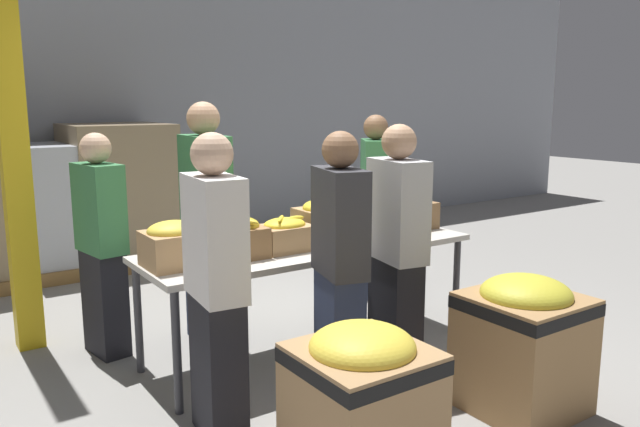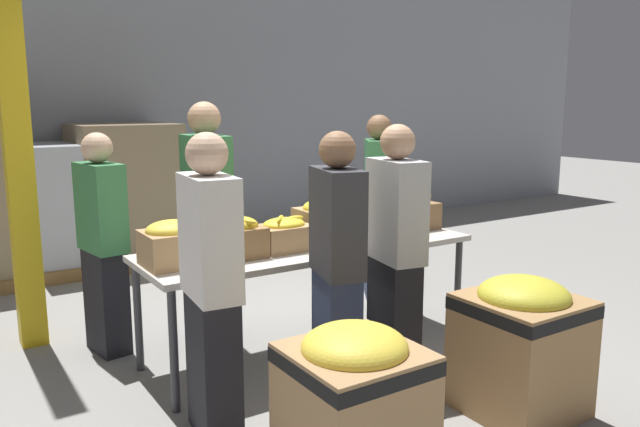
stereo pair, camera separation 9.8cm
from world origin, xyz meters
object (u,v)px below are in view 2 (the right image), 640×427
Objects in this scene: volunteer_3 at (395,254)px; banana_box_4 at (380,217)px; volunteer_2 at (208,225)px; volunteer_4 at (378,208)px; banana_box_0 at (172,242)px; banana_box_1 at (236,237)px; pallet_stack_0 at (126,195)px; pallet_stack_2 at (80,207)px; banana_box_5 at (411,211)px; banana_box_2 at (284,234)px; support_pillar at (10,63)px; volunteer_5 at (211,290)px; donation_bin_0 at (354,398)px; banana_box_3 at (323,219)px; volunteer_1 at (337,268)px; volunteer_0 at (103,245)px; donation_bin_1 at (521,341)px; sorting_table at (309,252)px.

banana_box_4 is at bearing -20.40° from volunteer_3.
volunteer_4 is at bearing 98.85° from volunteer_2.
banana_box_0 is 0.40m from banana_box_1.
pallet_stack_2 is at bearing -177.70° from pallet_stack_0.
pallet_stack_2 is (-1.79, 3.15, -0.26)m from banana_box_5.
banana_box_2 is 0.83m from banana_box_4.
volunteer_4 is 3.09m from support_pillar.
donation_bin_0 is at bearing -145.71° from volunteer_5.
support_pillar reaches higher than banana_box_3.
volunteer_2 is 2.64m from pallet_stack_0.
pallet_stack_2 is (-0.61, 3.85, -0.14)m from volunteer_1.
banana_box_2 is 1.28m from volunteer_0.
donation_bin_0 is (-0.40, -1.34, -0.49)m from banana_box_2.
banana_box_4 is at bearing -65.93° from pallet_stack_2.
banana_box_2 is at bearing -42.05° from support_pillar.
banana_box_1 is at bearing -85.56° from pallet_stack_2.
banana_box_3 is 0.20× the size of volunteer_2.
volunteer_4 is at bearing 52.76° from banana_box_4.
volunteer_3 is 1.22m from donation_bin_0.
volunteer_2 is (0.48, 0.60, -0.05)m from banana_box_0.
banana_box_3 is 0.22× the size of volunteer_1.
volunteer_2 is 1.42m from volunteer_3.
volunteer_2 is 1.08× the size of volunteer_3.
banana_box_2 is 0.43× the size of donation_bin_1.
banana_box_5 reaches higher than banana_box_2.
banana_box_1 is 3.28m from pallet_stack_0.
banana_box_3 reaches higher than donation_bin_1.
banana_box_2 is at bearing 15.46° from volunteer_1.
volunteer_0 reaches higher than banana_box_3.
volunteer_5 is (-0.79, -0.62, -0.09)m from banana_box_2.
donation_bin_0 is at bearing -91.98° from banana_box_1.
volunteer_0 is at bearing -98.59° from pallet_stack_2.
banana_box_0 is 0.21× the size of volunteer_4.
support_pillar is at bearing 51.91° from volunteer_1.
pallet_stack_0 is (-0.12, 3.26, -0.14)m from banana_box_2.
volunteer_3 reaches higher than banana_box_5.
volunteer_1 is 2.01× the size of donation_bin_1.
volunteer_5 is at bearing 105.95° from volunteer_1.
volunteer_3 reaches higher than volunteer_5.
pallet_stack_2 is (-1.07, 3.82, -0.15)m from volunteer_3.
banana_box_4 is at bearing -1.32° from sorting_table.
volunteer_5 is 0.91m from donation_bin_0.
volunteer_3 is (-0.36, -0.61, -0.10)m from banana_box_4.
banana_box_4 is (0.61, -0.01, 0.19)m from sorting_table.
volunteer_2 is (-1.11, 0.60, -0.04)m from banana_box_4.
banana_box_1 reaches higher than donation_bin_1.
volunteer_3 reaches higher than volunteer_1.
volunteer_4 reaches higher than banana_box_3.
donation_bin_1 is at bearing 29.68° from volunteer_0.
banana_box_4 is at bearing 57.27° from volunteer_0.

